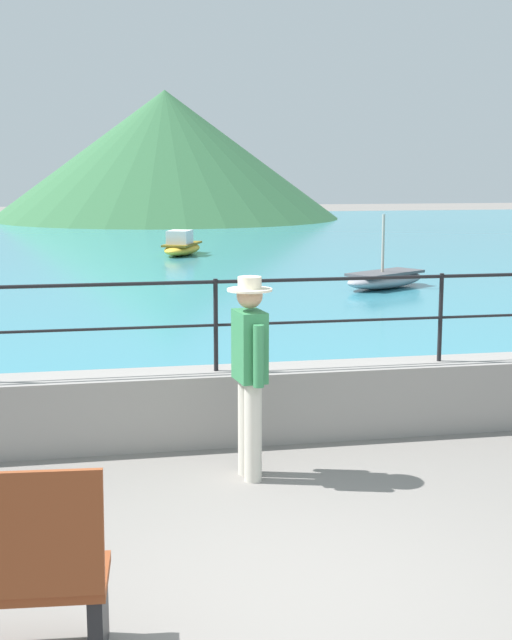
% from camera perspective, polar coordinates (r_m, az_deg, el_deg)
% --- Properties ---
extents(ground_plane, '(120.00, 120.00, 0.00)m').
position_cam_1_polar(ground_plane, '(5.85, 2.35, -17.04)').
color(ground_plane, slate).
extents(promenade_wall, '(20.00, 0.56, 0.70)m').
position_cam_1_polar(promenade_wall, '(8.67, -2.57, -5.55)').
color(promenade_wall, gray).
rests_on(promenade_wall, ground).
extents(railing, '(18.44, 0.04, 0.90)m').
position_cam_1_polar(railing, '(8.47, -2.62, 0.90)').
color(railing, black).
rests_on(railing, promenade_wall).
extents(lake_water, '(64.00, 44.32, 0.06)m').
position_cam_1_polar(lake_water, '(31.05, -8.83, 4.80)').
color(lake_water, teal).
rests_on(lake_water, ground).
extents(hill_main, '(18.38, 18.38, 6.70)m').
position_cam_1_polar(hill_main, '(47.41, -5.86, 10.54)').
color(hill_main, '#33663D').
rests_on(hill_main, ground).
extents(person_walking, '(0.38, 0.57, 1.75)m').
position_cam_1_polar(person_walking, '(7.48, -0.41, -3.06)').
color(person_walking, beige).
rests_on(person_walking, ground).
extents(boat_1, '(1.72, 2.47, 0.76)m').
position_cam_1_polar(boat_1, '(26.89, -4.82, 4.77)').
color(boat_1, gold).
rests_on(boat_1, lake_water).
extents(boat_3, '(2.43, 1.98, 1.61)m').
position_cam_1_polar(boat_3, '(19.54, 8.34, 2.65)').
color(boat_3, gray).
rests_on(boat_3, lake_water).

